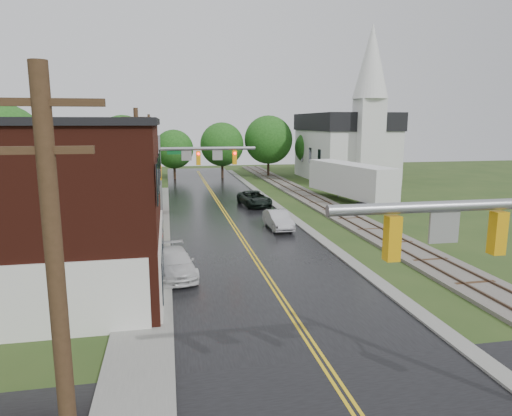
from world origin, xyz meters
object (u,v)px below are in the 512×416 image
object	(u,v)px
brick_building	(3,210)
utility_pole_b	(139,177)
suv_dark	(254,199)
semi_trailer	(350,180)
tree_left_b	(1,153)
tree_left_c	(75,160)
utility_pole_c	(150,154)
tree_left_e	(132,152)
sedan_silver	(278,220)
utility_pole_a	(61,335)
pickup_white	(175,263)
traffic_signal_far	(188,165)
church	(348,139)

from	to	relation	value
brick_building	utility_pole_b	world-z (taller)	utility_pole_b
suv_dark	semi_trailer	xyz separation A→B (m)	(10.07, 0.21, 1.63)
utility_pole_b	suv_dark	world-z (taller)	utility_pole_b
tree_left_b	tree_left_c	xyz separation A→B (m)	(4.00, 8.00, -1.21)
utility_pole_c	tree_left_e	distance (m)	2.79
brick_building	sedan_silver	xyz separation A→B (m)	(15.72, 11.11, -3.44)
tree_left_c	tree_left_e	size ratio (longest dim) A/B	0.94
brick_building	semi_trailer	distance (m)	33.62
utility_pole_a	sedan_silver	size ratio (longest dim) A/B	2.07
semi_trailer	utility_pole_c	bearing A→B (deg)	159.37
brick_building	sedan_silver	size ratio (longest dim) A/B	3.29
utility_pole_a	pickup_white	bearing A→B (deg)	83.10
tree_left_e	pickup_white	world-z (taller)	tree_left_e
traffic_signal_far	tree_left_e	size ratio (longest dim) A/B	0.90
traffic_signal_far	sedan_silver	world-z (taller)	traffic_signal_far
semi_trailer	utility_pole_a	bearing A→B (deg)	-119.00
utility_pole_a	pickup_white	distance (m)	17.12
utility_pole_a	utility_pole_b	size ratio (longest dim) A/B	1.00
pickup_white	brick_building	bearing A→B (deg)	-176.29
utility_pole_a	tree_left_c	xyz separation A→B (m)	(-7.05, 39.90, -0.21)
traffic_signal_far	pickup_white	bearing A→B (deg)	-97.24
tree_left_b	pickup_white	bearing A→B (deg)	-49.69
brick_building	pickup_white	distance (m)	8.56
utility_pole_a	utility_pole_b	distance (m)	22.00
tree_left_c	semi_trailer	bearing A→B (deg)	-7.31
church	tree_left_e	distance (m)	29.91
sedan_silver	semi_trailer	distance (m)	14.54
church	utility_pole_c	bearing A→B (deg)	-160.03
utility_pole_c	tree_left_b	bearing A→B (deg)	-132.39
tree_left_c	semi_trailer	size ratio (longest dim) A/B	0.59
brick_building	pickup_white	xyz separation A→B (m)	(7.68, 1.52, -3.46)
church	utility_pole_b	distance (m)	41.55
traffic_signal_far	tree_left_e	distance (m)	19.65
tree_left_c	sedan_silver	distance (m)	22.28
tree_left_e	semi_trailer	world-z (taller)	tree_left_e
church	tree_left_c	world-z (taller)	church
utility_pole_b	pickup_white	xyz separation A→B (m)	(2.00, -5.48, -4.03)
tree_left_c	sedan_silver	world-z (taller)	tree_left_c
utility_pole_c	semi_trailer	distance (m)	21.69
tree_left_c	suv_dark	size ratio (longest dim) A/B	1.47
tree_left_c	pickup_white	xyz separation A→B (m)	(9.05, -23.38, -3.83)
church	sedan_silver	xyz separation A→B (m)	(-16.76, -27.63, -5.12)
utility_pole_b	semi_trailer	world-z (taller)	utility_pole_b
tree_left_e	utility_pole_c	bearing A→B (deg)	-42.84
pickup_white	semi_trailer	world-z (taller)	semi_trailer
church	tree_left_e	size ratio (longest dim) A/B	2.45
traffic_signal_far	tree_left_c	distance (m)	16.56
traffic_signal_far	sedan_silver	size ratio (longest dim) A/B	1.69
tree_left_e	tree_left_c	bearing A→B (deg)	-129.81
utility_pole_a	tree_left_e	bearing A→B (deg)	92.55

